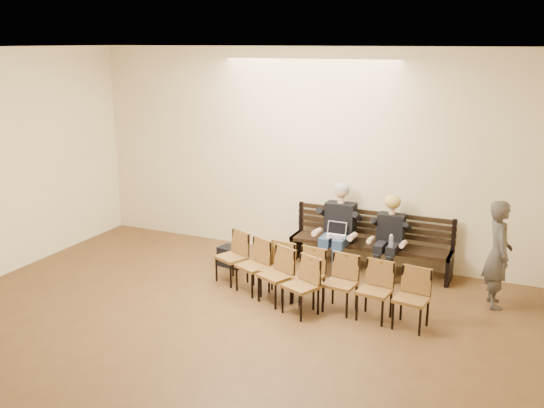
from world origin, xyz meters
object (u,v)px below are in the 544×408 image
Objects in this scene: laptop at (334,239)px; chair_row_front at (264,271)px; bag at (232,257)px; water_bottle at (391,249)px; seated_woman at (389,240)px; seated_man at (338,226)px; chair_row_back at (340,284)px; passerby at (499,246)px; bench at (369,257)px.

laptop is 0.16× the size of chair_row_front.
water_bottle is at bearing 7.51° from bag.
seated_woman is 5.64× the size of water_bottle.
chair_row_back is at bearing -70.58° from seated_man.
bag is at bearing -158.81° from seated_man.
passerby reaches higher than laptop.
seated_woman reaches higher than chair_row_back.
chair_row_front is (-3.05, -1.06, -0.48)m from passerby.
seated_man is (-0.49, -0.12, 0.48)m from bench.
bag is at bearing -165.66° from seated_woman.
seated_man is 1.66m from chair_row_back.
seated_woman is at bearing 55.76° from passerby.
seated_man is 1.81m from bag.
water_bottle is at bearing -12.92° from laptop.
seated_woman is 2.55m from bag.
chair_row_front reaches higher than water_bottle.
chair_row_front is (-0.60, -1.54, -0.31)m from seated_man.
water_bottle is at bearing 79.34° from chair_row_back.
water_bottle is 0.09× the size of chair_row_back.
seated_man is at bearing 162.69° from water_bottle.
water_bottle reaches higher than bench.
water_bottle is at bearing -17.31° from seated_man.
passerby is (4.05, 0.14, 0.71)m from bag.
seated_man is 6.78× the size of water_bottle.
laptop is 2.47m from passerby.
chair_row_back is at bearing -100.53° from seated_woman.
chair_row_front is at bearing 91.44° from passerby.
chair_row_front is at bearing -42.46° from bag.
bag is (-2.43, -0.62, -0.43)m from seated_woman.
chair_row_back is (-0.38, -1.25, -0.16)m from water_bottle.
passerby is (1.53, -0.19, 0.32)m from water_bottle.
laptop is (-0.48, -0.35, 0.34)m from bench.
bag is at bearing -172.49° from water_bottle.
water_bottle is 1.32m from chair_row_back.
chair_row_back is at bearing -88.16° from bench.
seated_woman is (0.83, 0.00, -0.12)m from seated_man.
chair_row_back reaches higher than laptop.
seated_woman reaches higher than laptop.
seated_man reaches higher than seated_woman.
seated_woman is at bearing 14.34° from bag.
bench is 6.08× the size of bag.
laptop is at bearing 118.54° from chair_row_back.
seated_man is at bearing 61.16° from passerby.
chair_row_front is at bearing -111.22° from seated_man.
passerby is (1.96, -0.60, 0.65)m from bench.
chair_row_back is (1.14, 0.00, -0.00)m from chair_row_front.
laptop is at bearing 176.66° from water_bottle.
chair_row_back reaches higher than water_bottle.
chair_row_front reaches higher than chair_row_back.
seated_man is 0.84m from seated_woman.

